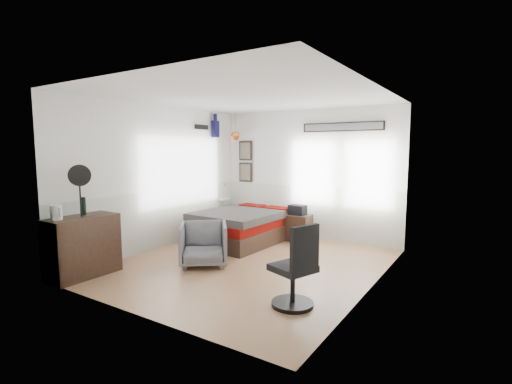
# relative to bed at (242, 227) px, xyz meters

# --- Properties ---
(ground_plane) EXTENTS (4.00, 4.50, 0.01)m
(ground_plane) POSITION_rel_bed_xyz_m (0.93, -1.18, -0.32)
(ground_plane) COLOR #AD7D57
(room_shell) EXTENTS (4.02, 4.52, 2.71)m
(room_shell) POSITION_rel_bed_xyz_m (0.85, -0.99, 1.30)
(room_shell) COLOR white
(room_shell) RESTS_ON ground_plane
(wall_decor) EXTENTS (3.55, 1.32, 1.44)m
(wall_decor) POSITION_rel_bed_xyz_m (-0.17, 0.78, 1.79)
(wall_decor) COLOR black
(wall_decor) RESTS_ON room_shell
(bed) EXTENTS (1.52, 2.06, 0.64)m
(bed) POSITION_rel_bed_xyz_m (0.00, 0.00, 0.00)
(bed) COLOR black
(bed) RESTS_ON ground_plane
(dresser) EXTENTS (0.48, 1.00, 0.90)m
(dresser) POSITION_rel_bed_xyz_m (-0.81, -2.98, 0.14)
(dresser) COLOR black
(dresser) RESTS_ON ground_plane
(armchair) EXTENTS (1.06, 1.06, 0.70)m
(armchair) POSITION_rel_bed_xyz_m (0.34, -1.59, 0.04)
(armchair) COLOR slate
(armchair) RESTS_ON ground_plane
(nightstand) EXTENTS (0.56, 0.46, 0.54)m
(nightstand) POSITION_rel_bed_xyz_m (0.89, 0.71, -0.04)
(nightstand) COLOR black
(nightstand) RESTS_ON ground_plane
(task_chair) EXTENTS (0.58, 0.58, 1.02)m
(task_chair) POSITION_rel_bed_xyz_m (2.35, -2.27, 0.10)
(task_chair) COLOR black
(task_chair) RESTS_ON ground_plane
(kettle) EXTENTS (0.18, 0.16, 0.21)m
(kettle) POSITION_rel_bed_xyz_m (-0.84, -3.32, 0.69)
(kettle) COLOR silver
(kettle) RESTS_ON dresser
(bottle) EXTENTS (0.07, 0.07, 0.27)m
(bottle) POSITION_rel_bed_xyz_m (-0.88, -2.88, 0.72)
(bottle) COLOR black
(bottle) RESTS_ON dresser
(stand_fan) EXTENTS (0.20, 0.29, 0.76)m
(stand_fan) POSITION_rel_bed_xyz_m (-0.79, -2.98, 1.18)
(stand_fan) COLOR black
(stand_fan) RESTS_ON dresser
(black_bag) EXTENTS (0.36, 0.25, 0.20)m
(black_bag) POSITION_rel_bed_xyz_m (0.89, 0.71, 0.33)
(black_bag) COLOR black
(black_bag) RESTS_ON nightstand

